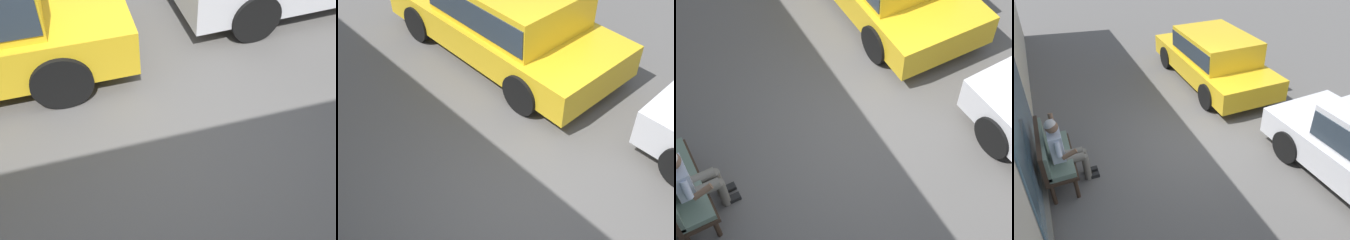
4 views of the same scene
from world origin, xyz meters
TOP-DOWN VIEW (x-y plane):
  - ground_plane at (0.00, 0.00)m, footprint 60.00×60.00m
  - bench at (-0.01, 2.90)m, footprint 1.41×0.55m
  - person_on_phone at (-0.15, 2.67)m, footprint 0.73×0.74m
  - parked_car_mid at (2.46, -1.76)m, footprint 4.48×1.94m

SIDE VIEW (x-z plane):
  - ground_plane at x=0.00m, z-range 0.00..0.00m
  - bench at x=-0.01m, z-range 0.09..1.14m
  - person_on_phone at x=-0.15m, z-range 0.05..1.43m
  - parked_car_mid at x=2.46m, z-range 0.07..1.52m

